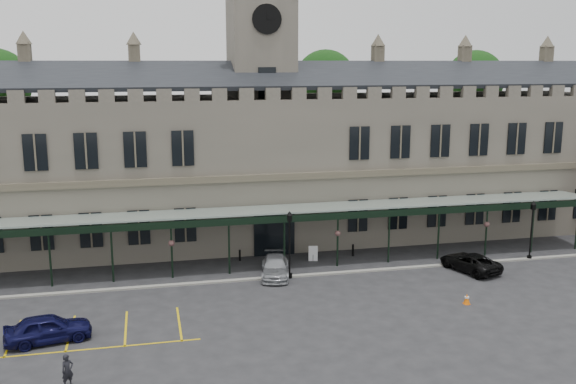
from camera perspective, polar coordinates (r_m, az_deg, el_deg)
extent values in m
plane|color=#252527|center=(40.28, 1.89, -10.08)|extent=(140.00, 140.00, 0.00)
cube|color=#5B554B|center=(53.82, -2.33, 2.08)|extent=(60.00, 10.00, 12.00)
cube|color=#50493A|center=(48.77, -1.24, 1.33)|extent=(60.00, 0.35, 0.50)
cube|color=black|center=(50.64, -1.88, 10.36)|extent=(60.00, 4.77, 2.20)
cube|color=black|center=(55.56, -2.86, 10.45)|extent=(60.00, 4.77, 2.20)
cube|color=black|center=(49.79, -1.23, -3.53)|extent=(3.20, 0.18, 3.80)
cube|color=#5B554B|center=(53.23, -2.37, 7.39)|extent=(5.00, 5.00, 22.00)
cylinder|color=silver|center=(50.67, -1.90, 15.11)|extent=(2.20, 0.12, 2.20)
cylinder|color=black|center=(50.60, -1.89, 15.12)|extent=(2.30, 0.04, 2.30)
cube|color=black|center=(50.61, -1.87, 9.45)|extent=(1.40, 0.12, 2.80)
cube|color=#8C9E93|center=(47.45, -0.79, -1.54)|extent=(50.00, 4.00, 0.40)
cube|color=black|center=(45.60, -0.27, -2.40)|extent=(50.00, 0.18, 0.50)
cube|color=gray|center=(45.27, 0.14, -7.51)|extent=(60.00, 0.40, 0.12)
cylinder|color=#332314|center=(63.13, -23.96, 2.49)|extent=(0.70, 0.70, 12.00)
cylinder|color=#332314|center=(64.29, 3.27, 3.62)|extent=(0.70, 0.70, 12.00)
sphere|color=black|center=(63.71, 3.34, 9.86)|extent=(6.00, 6.00, 6.00)
cylinder|color=#332314|center=(70.34, 15.94, 3.88)|extent=(0.70, 0.70, 12.00)
sphere|color=black|center=(69.81, 16.26, 9.58)|extent=(6.00, 6.00, 6.00)
cylinder|color=black|center=(45.12, 0.14, -7.45)|extent=(0.37, 0.37, 0.31)
cylinder|color=black|center=(44.53, 0.14, -5.12)|extent=(0.12, 0.12, 4.14)
cube|color=black|center=(43.94, 0.14, -2.35)|extent=(0.29, 0.29, 0.41)
cone|color=black|center=(43.86, 0.14, -1.89)|extent=(0.45, 0.45, 0.31)
cylinder|color=black|center=(52.48, 20.66, -5.48)|extent=(0.36, 0.36, 0.30)
cylinder|color=black|center=(52.00, 20.80, -3.54)|extent=(0.12, 0.12, 3.97)
cube|color=black|center=(51.52, 20.97, -1.25)|extent=(0.28, 0.28, 0.40)
cone|color=black|center=(51.44, 21.00, -0.87)|extent=(0.44, 0.44, 0.30)
cube|color=#F56507|center=(42.05, 15.58, -9.54)|extent=(0.37, 0.37, 0.04)
cone|color=#F56507|center=(41.94, 15.61, -9.13)|extent=(0.42, 0.42, 0.68)
cylinder|color=silver|center=(41.91, 15.61, -9.01)|extent=(0.28, 0.28, 0.10)
cylinder|color=black|center=(48.80, 2.24, -5.87)|extent=(0.06, 0.06, 0.49)
cube|color=silver|center=(48.70, 2.24, -5.48)|extent=(0.68, 0.19, 1.18)
cylinder|color=black|center=(48.90, -4.31, -5.63)|extent=(0.15, 0.15, 0.86)
cylinder|color=black|center=(50.17, 5.79, -5.17)|extent=(0.17, 0.17, 0.93)
imported|color=#0C0D38|center=(37.48, -20.55, -11.28)|extent=(4.77, 2.67, 1.53)
imported|color=#93959A|center=(45.35, -1.15, -6.67)|extent=(2.78, 4.91, 1.34)
imported|color=black|center=(48.25, 15.86, -6.01)|extent=(3.53, 5.17, 1.31)
imported|color=black|center=(32.42, -19.01, -14.79)|extent=(0.70, 0.64, 1.60)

